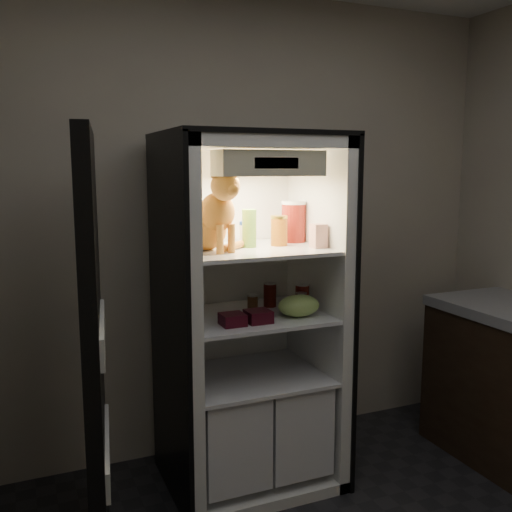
{
  "coord_description": "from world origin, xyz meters",
  "views": [
    {
      "loc": [
        -1.12,
        -1.36,
        1.7
      ],
      "look_at": [
        0.02,
        1.32,
        1.25
      ],
      "focal_mm": 40.0,
      "sensor_mm": 36.0,
      "label": 1
    }
  ],
  "objects_px": {
    "berry_box_left": "(233,319)",
    "berry_box_right": "(258,316)",
    "soda_can_a": "(270,295)",
    "condiment_jar": "(253,302)",
    "tabby_cat": "(212,218)",
    "cream_carton": "(318,236)",
    "soda_can_c": "(301,303)",
    "parmesan_shaker": "(249,228)",
    "soda_can_b": "(302,297)",
    "pepper_jar": "(293,222)",
    "salsa_jar": "(279,231)",
    "mayo_tub": "(248,233)",
    "grape_bag": "(299,306)",
    "refrigerator": "(247,338)"
  },
  "relations": [
    {
      "from": "soda_can_b",
      "to": "soda_can_c",
      "type": "xyz_separation_m",
      "value": [
        -0.04,
        -0.06,
        -0.01
      ]
    },
    {
      "from": "pepper_jar",
      "to": "salsa_jar",
      "type": "bearing_deg",
      "value": -142.91
    },
    {
      "from": "mayo_tub",
      "to": "condiment_jar",
      "type": "height_order",
      "value": "mayo_tub"
    },
    {
      "from": "mayo_tub",
      "to": "pepper_jar",
      "type": "height_order",
      "value": "pepper_jar"
    },
    {
      "from": "soda_can_a",
      "to": "berry_box_left",
      "type": "bearing_deg",
      "value": -139.76
    },
    {
      "from": "berry_box_right",
      "to": "cream_carton",
      "type": "bearing_deg",
      "value": 5.34
    },
    {
      "from": "soda_can_a",
      "to": "soda_can_b",
      "type": "bearing_deg",
      "value": -44.93
    },
    {
      "from": "berry_box_right",
      "to": "mayo_tub",
      "type": "bearing_deg",
      "value": 78.28
    },
    {
      "from": "refrigerator",
      "to": "soda_can_b",
      "type": "xyz_separation_m",
      "value": [
        0.29,
        -0.08,
        0.22
      ]
    },
    {
      "from": "tabby_cat",
      "to": "cream_carton",
      "type": "distance_m",
      "value": 0.56
    },
    {
      "from": "cream_carton",
      "to": "pepper_jar",
      "type": "bearing_deg",
      "value": 92.93
    },
    {
      "from": "berry_box_left",
      "to": "berry_box_right",
      "type": "xyz_separation_m",
      "value": [
        0.14,
        0.0,
        0.0
      ]
    },
    {
      "from": "grape_bag",
      "to": "soda_can_a",
      "type": "bearing_deg",
      "value": 101.55
    },
    {
      "from": "parmesan_shaker",
      "to": "berry_box_right",
      "type": "distance_m",
      "value": 0.46
    },
    {
      "from": "parmesan_shaker",
      "to": "condiment_jar",
      "type": "height_order",
      "value": "parmesan_shaker"
    },
    {
      "from": "condiment_jar",
      "to": "berry_box_right",
      "type": "bearing_deg",
      "value": -106.83
    },
    {
      "from": "soda_can_a",
      "to": "soda_can_b",
      "type": "distance_m",
      "value": 0.19
    },
    {
      "from": "pepper_jar",
      "to": "soda_can_c",
      "type": "height_order",
      "value": "pepper_jar"
    },
    {
      "from": "pepper_jar",
      "to": "grape_bag",
      "type": "bearing_deg",
      "value": -110.43
    },
    {
      "from": "salsa_jar",
      "to": "cream_carton",
      "type": "height_order",
      "value": "salsa_jar"
    },
    {
      "from": "pepper_jar",
      "to": "soda_can_b",
      "type": "distance_m",
      "value": 0.42
    },
    {
      "from": "berry_box_right",
      "to": "soda_can_c",
      "type": "bearing_deg",
      "value": 15.48
    },
    {
      "from": "soda_can_b",
      "to": "berry_box_right",
      "type": "height_order",
      "value": "soda_can_b"
    },
    {
      "from": "condiment_jar",
      "to": "berry_box_right",
      "type": "relative_size",
      "value": 0.67
    },
    {
      "from": "cream_carton",
      "to": "berry_box_left",
      "type": "height_order",
      "value": "cream_carton"
    },
    {
      "from": "mayo_tub",
      "to": "berry_box_left",
      "type": "xyz_separation_m",
      "value": [
        -0.19,
        -0.27,
        -0.39
      ]
    },
    {
      "from": "mayo_tub",
      "to": "condiment_jar",
      "type": "xyz_separation_m",
      "value": [
        0.02,
        -0.01,
        -0.37
      ]
    },
    {
      "from": "soda_can_a",
      "to": "soda_can_c",
      "type": "height_order",
      "value": "soda_can_a"
    },
    {
      "from": "refrigerator",
      "to": "berry_box_right",
      "type": "xyz_separation_m",
      "value": [
        -0.03,
        -0.23,
        0.18
      ]
    },
    {
      "from": "mayo_tub",
      "to": "soda_can_c",
      "type": "bearing_deg",
      "value": -41.15
    },
    {
      "from": "soda_can_b",
      "to": "parmesan_shaker",
      "type": "bearing_deg",
      "value": 169.91
    },
    {
      "from": "tabby_cat",
      "to": "grape_bag",
      "type": "height_order",
      "value": "tabby_cat"
    },
    {
      "from": "soda_can_a",
      "to": "condiment_jar",
      "type": "height_order",
      "value": "soda_can_a"
    },
    {
      "from": "salsa_jar",
      "to": "berry_box_left",
      "type": "height_order",
      "value": "salsa_jar"
    },
    {
      "from": "berry_box_left",
      "to": "cream_carton",
      "type": "bearing_deg",
      "value": 3.92
    },
    {
      "from": "parmesan_shaker",
      "to": "cream_carton",
      "type": "relative_size",
      "value": 1.6
    },
    {
      "from": "soda_can_a",
      "to": "condiment_jar",
      "type": "relative_size",
      "value": 1.64
    },
    {
      "from": "tabby_cat",
      "to": "soda_can_a",
      "type": "xyz_separation_m",
      "value": [
        0.37,
        0.12,
        -0.44
      ]
    },
    {
      "from": "tabby_cat",
      "to": "parmesan_shaker",
      "type": "xyz_separation_m",
      "value": [
        0.22,
        0.04,
        -0.06
      ]
    },
    {
      "from": "cream_carton",
      "to": "soda_can_c",
      "type": "height_order",
      "value": "cream_carton"
    },
    {
      "from": "soda_can_c",
      "to": "mayo_tub",
      "type": "bearing_deg",
      "value": 138.85
    },
    {
      "from": "berry_box_left",
      "to": "grape_bag",
      "type": "bearing_deg",
      "value": 3.89
    },
    {
      "from": "parmesan_shaker",
      "to": "cream_carton",
      "type": "bearing_deg",
      "value": -26.68
    },
    {
      "from": "pepper_jar",
      "to": "berry_box_right",
      "type": "xyz_separation_m",
      "value": [
        -0.34,
        -0.29,
        -0.43
      ]
    },
    {
      "from": "soda_can_b",
      "to": "pepper_jar",
      "type": "bearing_deg",
      "value": 82.98
    },
    {
      "from": "parmesan_shaker",
      "to": "soda_can_c",
      "type": "height_order",
      "value": "parmesan_shaker"
    },
    {
      "from": "pepper_jar",
      "to": "berry_box_left",
      "type": "relative_size",
      "value": 1.99
    },
    {
      "from": "condiment_jar",
      "to": "berry_box_left",
      "type": "bearing_deg",
      "value": -129.49
    },
    {
      "from": "berry_box_left",
      "to": "tabby_cat",
      "type": "bearing_deg",
      "value": 107.73
    },
    {
      "from": "tabby_cat",
      "to": "cream_carton",
      "type": "xyz_separation_m",
      "value": [
        0.54,
        -0.12,
        -0.1
      ]
    }
  ]
}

